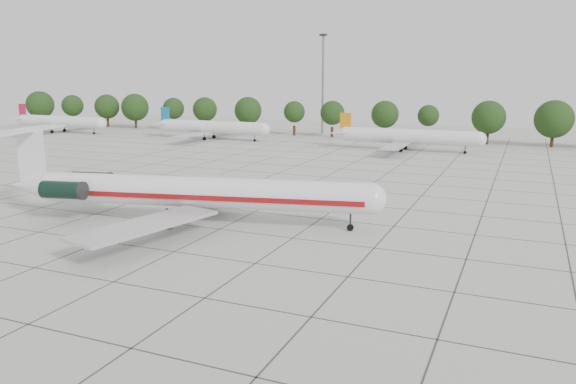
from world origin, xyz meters
name	(u,v)px	position (x,y,z in m)	size (l,w,h in m)	color
ground	(292,238)	(0.00, 0.00, 0.00)	(260.00, 260.00, 0.00)	#BABAB2
apron_joints	(341,205)	(0.00, 15.00, 0.01)	(170.00, 170.00, 0.02)	#383838
main_airliner	(181,191)	(-12.96, 0.72, 3.41)	(40.74, 31.59, 9.66)	silver
bg_airliner_a	(60,122)	(-95.46, 66.76, 2.91)	(28.24, 27.20, 7.40)	silver
bg_airliner_b	(212,127)	(-49.72, 68.75, 2.91)	(28.24, 27.20, 7.40)	silver
bg_airliner_c	(408,137)	(-2.49, 66.74, 2.91)	(28.24, 27.20, 7.40)	silver
tree_line	(385,114)	(-11.68, 85.00, 5.98)	(249.86, 8.44, 10.22)	#332114
floodlight_mast	(323,78)	(-30.00, 92.00, 14.28)	(1.60, 1.60, 25.45)	slate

